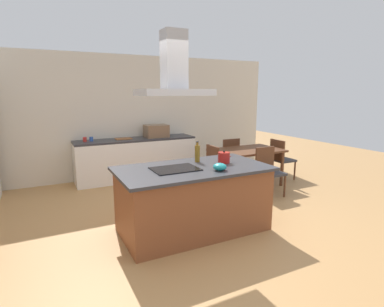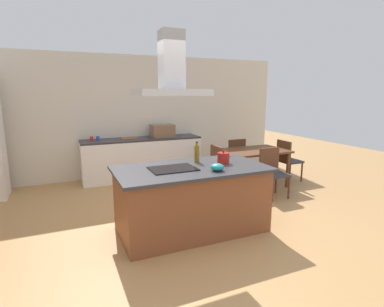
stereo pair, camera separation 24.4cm
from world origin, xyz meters
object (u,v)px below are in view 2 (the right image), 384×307
at_px(tea_kettle, 223,158).
at_px(chair_at_left_end, 211,166).
at_px(chair_facing_island, 272,169).
at_px(chair_facing_back_wall, 234,156).
at_px(coffee_mug_blue, 98,138).
at_px(coffee_mug_red, 92,139).
at_px(cutting_board, 130,138).
at_px(range_hood, 172,75).
at_px(chair_at_right_end, 287,158).
at_px(olive_oil_bottle, 197,153).
at_px(dining_table, 252,154).
at_px(cooktop, 173,169).
at_px(countertop_microwave, 162,131).
at_px(mixing_bowl, 217,167).

distance_m(tea_kettle, chair_at_left_end, 1.51).
xyz_separation_m(chair_facing_island, chair_facing_back_wall, (0.00, 1.33, 0.00)).
xyz_separation_m(coffee_mug_blue, chair_facing_island, (2.80, -2.22, -0.44)).
bearing_deg(chair_facing_island, coffee_mug_red, 142.63).
distance_m(cutting_board, range_hood, 3.16).
height_order(chair_at_right_end, chair_facing_back_wall, same).
height_order(tea_kettle, cutting_board, tea_kettle).
distance_m(coffee_mug_blue, chair_at_left_end, 2.48).
height_order(olive_oil_bottle, dining_table, olive_oil_bottle).
relative_size(dining_table, chair_at_left_end, 1.57).
xyz_separation_m(cooktop, cutting_board, (0.06, 2.93, 0.00)).
bearing_deg(olive_oil_bottle, coffee_mug_red, 114.00).
bearing_deg(chair_at_left_end, chair_at_right_end, 0.00).
distance_m(cooktop, coffee_mug_blue, 3.00).
distance_m(tea_kettle, range_hood, 1.37).
relative_size(tea_kettle, chair_facing_back_wall, 0.25).
bearing_deg(chair_facing_back_wall, range_hood, -137.00).
height_order(countertop_microwave, chair_at_left_end, countertop_microwave).
xyz_separation_m(mixing_bowl, dining_table, (1.70, 1.69, -0.28)).
xyz_separation_m(tea_kettle, mixing_bowl, (-0.28, -0.34, -0.03)).
height_order(coffee_mug_red, chair_facing_back_wall, coffee_mug_red).
bearing_deg(range_hood, cooktop, 0.00).
bearing_deg(cutting_board, countertop_microwave, -3.88).
height_order(olive_oil_bottle, coffee_mug_red, olive_oil_bottle).
distance_m(tea_kettle, chair_facing_back_wall, 2.51).
xyz_separation_m(countertop_microwave, coffee_mug_blue, (-1.40, 0.06, -0.09)).
height_order(cutting_board, chair_at_left_end, cutting_board).
relative_size(cooktop, cutting_board, 1.76).
distance_m(cutting_board, chair_at_left_end, 2.01).
bearing_deg(range_hood, chair_at_left_end, 47.20).
relative_size(coffee_mug_red, chair_facing_island, 0.10).
height_order(dining_table, range_hood, range_hood).
distance_m(cooktop, dining_table, 2.60).
bearing_deg(chair_facing_island, tea_kettle, -154.33).
height_order(olive_oil_bottle, countertop_microwave, olive_oil_bottle).
relative_size(cooktop, chair_facing_back_wall, 0.67).
relative_size(tea_kettle, countertop_microwave, 0.44).
relative_size(coffee_mug_red, chair_facing_back_wall, 0.10).
height_order(coffee_mug_red, coffee_mug_blue, same).
bearing_deg(range_hood, coffee_mug_blue, 101.63).
bearing_deg(cutting_board, coffee_mug_blue, 179.23).
height_order(tea_kettle, chair_at_left_end, tea_kettle).
height_order(cooktop, dining_table, cooktop).
xyz_separation_m(olive_oil_bottle, countertop_microwave, (0.33, 2.62, 0.01)).
relative_size(olive_oil_bottle, mixing_bowl, 1.72).
bearing_deg(coffee_mug_blue, tea_kettle, -64.57).
bearing_deg(mixing_bowl, olive_oil_bottle, 92.89).
bearing_deg(mixing_bowl, cooktop, 148.14).
relative_size(olive_oil_bottle, countertop_microwave, 0.60).
xyz_separation_m(tea_kettle, coffee_mug_red, (-1.51, 2.92, -0.03)).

